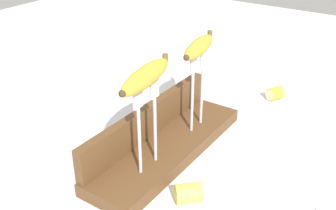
{
  "coord_description": "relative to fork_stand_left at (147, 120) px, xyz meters",
  "views": [
    {
      "loc": [
        -0.67,
        -0.45,
        0.56
      ],
      "look_at": [
        0.0,
        0.0,
        0.13
      ],
      "focal_mm": 42.97,
      "sensor_mm": 36.0,
      "label": 1
    }
  ],
  "objects": [
    {
      "name": "fork_stand_right",
      "position": [
        0.2,
        0.0,
        0.0
      ],
      "size": [
        0.07,
        0.01,
        0.19
      ],
      "color": "#B2B2B7",
      "rests_on": "wooden_board"
    },
    {
      "name": "banana_raised_right",
      "position": [
        0.2,
        -0.0,
        0.1
      ],
      "size": [
        0.16,
        0.06,
        0.04
      ],
      "color": "gold",
      "rests_on": "fork_stand_right"
    },
    {
      "name": "banana_chunk_far",
      "position": [
        -0.02,
        -0.11,
        -0.12
      ],
      "size": [
        0.07,
        0.07,
        0.04
      ],
      "color": "#DBD147",
      "rests_on": "ground"
    },
    {
      "name": "ground_plane",
      "position": [
        0.1,
        0.02,
        -0.15
      ],
      "size": [
        3.0,
        3.0,
        0.0
      ],
      "primitive_type": "plane",
      "color": "silver"
    },
    {
      "name": "board_backstop",
      "position": [
        0.1,
        0.08,
        -0.07
      ],
      "size": [
        0.47,
        0.02,
        0.08
      ],
      "primitive_type": "cube",
      "color": "brown",
      "rests_on": "wooden_board"
    },
    {
      "name": "wooden_board",
      "position": [
        0.1,
        0.02,
        -0.13
      ],
      "size": [
        0.48,
        0.14,
        0.03
      ],
      "primitive_type": "cube",
      "color": "brown",
      "rests_on": "ground"
    },
    {
      "name": "fork_stand_left",
      "position": [
        0.0,
        0.0,
        0.0
      ],
      "size": [
        0.08,
        0.01,
        0.19
      ],
      "color": "#B2B2B7",
      "rests_on": "wooden_board"
    },
    {
      "name": "banana_raised_left",
      "position": [
        -0.0,
        -0.0,
        0.1
      ],
      "size": [
        0.18,
        0.06,
        0.04
      ],
      "color": "gold",
      "rests_on": "fork_stand_left"
    },
    {
      "name": "banana_chunk_near",
      "position": [
        0.52,
        -0.09,
        -0.13
      ],
      "size": [
        0.06,
        0.05,
        0.04
      ],
      "color": "gold",
      "rests_on": "ground"
    }
  ]
}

